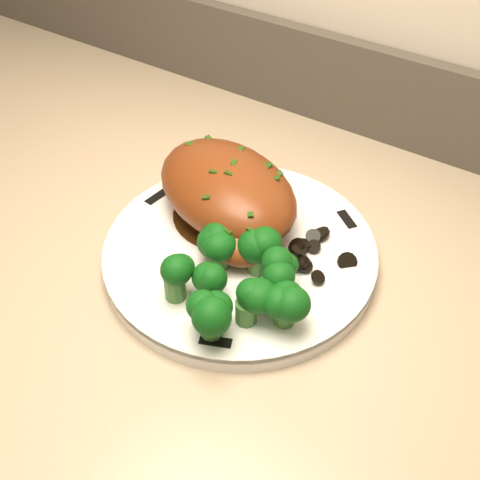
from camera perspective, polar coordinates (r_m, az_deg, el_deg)
The scene contains 9 objects.
counter at distance 1.07m, azimuth -14.78°, elevation -11.57°, with size 1.90×0.64×0.94m.
plate at distance 0.63m, azimuth 0.00°, elevation -1.28°, with size 0.28×0.28×0.02m, color white.
rim_accent_0 at distance 0.66m, azimuth 10.08°, elevation 1.92°, with size 0.03×0.01×0.00m, color black.
rim_accent_1 at distance 0.68m, azimuth -7.89°, elevation 4.04°, with size 0.03×0.01×0.00m, color black.
rim_accent_2 at distance 0.54m, azimuth -2.34°, elevation -9.62°, with size 0.03×0.01×0.00m, color black.
gravy_pool at distance 0.66m, azimuth -1.19°, elevation 2.50°, with size 0.12×0.12×0.00m, color #311C08.
chicken_breast at distance 0.63m, azimuth -1.15°, elevation 4.34°, with size 0.21×0.18×0.07m.
mushroom_pile at distance 0.61m, azimuth 6.56°, elevation -1.38°, with size 0.08×0.06×0.02m.
broccoli_florets at distance 0.55m, azimuth -0.39°, elevation -3.87°, with size 0.13×0.12×0.05m.
Camera 1 is at (0.42, 1.33, 1.27)m, focal length 45.00 mm.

